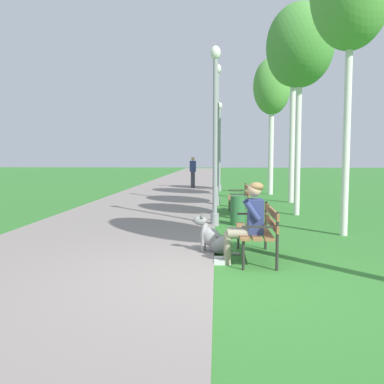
{
  "coord_description": "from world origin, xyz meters",
  "views": [
    {
      "loc": [
        -0.1,
        -5.38,
        1.62
      ],
      "look_at": [
        -0.62,
        3.2,
        0.9
      ],
      "focal_mm": 38.75,
      "sensor_mm": 36.0,
      "label": 1
    }
  ],
  "objects_px": {
    "lamp_post_mid": "(217,133)",
    "lamp_post_far": "(219,146)",
    "pedestrian_distant": "(193,172)",
    "park_bench_mid": "(240,196)",
    "birch_tree_fourth": "(294,48)",
    "person_seated_on_near_bench": "(248,219)",
    "litter_bin": "(238,210)",
    "dog_grey": "(214,239)",
    "lamp_post_near": "(215,134)",
    "park_bench_near": "(260,227)",
    "birch_tree_third": "(300,47)",
    "birch_tree_fifth": "(272,88)"
  },
  "relations": [
    {
      "from": "lamp_post_mid",
      "to": "lamp_post_far",
      "type": "relative_size",
      "value": 1.11
    },
    {
      "from": "pedestrian_distant",
      "to": "lamp_post_mid",
      "type": "bearing_deg",
      "value": -80.51
    },
    {
      "from": "park_bench_mid",
      "to": "pedestrian_distant",
      "type": "relative_size",
      "value": 0.91
    },
    {
      "from": "lamp_post_far",
      "to": "birch_tree_fourth",
      "type": "relative_size",
      "value": 0.62
    },
    {
      "from": "park_bench_mid",
      "to": "lamp_post_far",
      "type": "distance_m",
      "value": 8.17
    },
    {
      "from": "person_seated_on_near_bench",
      "to": "litter_bin",
      "type": "height_order",
      "value": "person_seated_on_near_bench"
    },
    {
      "from": "lamp_post_far",
      "to": "birch_tree_fourth",
      "type": "height_order",
      "value": "birch_tree_fourth"
    },
    {
      "from": "dog_grey",
      "to": "litter_bin",
      "type": "height_order",
      "value": "dog_grey"
    },
    {
      "from": "park_bench_mid",
      "to": "lamp_post_far",
      "type": "relative_size",
      "value": 0.36
    },
    {
      "from": "park_bench_mid",
      "to": "lamp_post_near",
      "type": "height_order",
      "value": "lamp_post_near"
    },
    {
      "from": "park_bench_near",
      "to": "lamp_post_mid",
      "type": "xyz_separation_m",
      "value": [
        -0.68,
        7.34,
        1.9
      ]
    },
    {
      "from": "park_bench_near",
      "to": "birch_tree_fourth",
      "type": "height_order",
      "value": "birch_tree_fourth"
    },
    {
      "from": "dog_grey",
      "to": "birch_tree_third",
      "type": "bearing_deg",
      "value": 64.85
    },
    {
      "from": "lamp_post_mid",
      "to": "birch_tree_fifth",
      "type": "xyz_separation_m",
      "value": [
        2.33,
        4.31,
        2.16
      ]
    },
    {
      "from": "park_bench_mid",
      "to": "person_seated_on_near_bench",
      "type": "relative_size",
      "value": 1.2
    },
    {
      "from": "park_bench_mid",
      "to": "birch_tree_fourth",
      "type": "xyz_separation_m",
      "value": [
        1.98,
        3.14,
        4.9
      ]
    },
    {
      "from": "dog_grey",
      "to": "birch_tree_fourth",
      "type": "height_order",
      "value": "birch_tree_fourth"
    },
    {
      "from": "lamp_post_near",
      "to": "birch_tree_third",
      "type": "relative_size",
      "value": 0.72
    },
    {
      "from": "dog_grey",
      "to": "birch_tree_fourth",
      "type": "relative_size",
      "value": 0.12
    },
    {
      "from": "person_seated_on_near_bench",
      "to": "lamp_post_far",
      "type": "distance_m",
      "value": 13.64
    },
    {
      "from": "park_bench_near",
      "to": "person_seated_on_near_bench",
      "type": "height_order",
      "value": "person_seated_on_near_bench"
    },
    {
      "from": "birch_tree_third",
      "to": "litter_bin",
      "type": "distance_m",
      "value": 4.97
    },
    {
      "from": "park_bench_near",
      "to": "litter_bin",
      "type": "relative_size",
      "value": 2.14
    },
    {
      "from": "pedestrian_distant",
      "to": "litter_bin",
      "type": "bearing_deg",
      "value": -81.34
    },
    {
      "from": "dog_grey",
      "to": "lamp_post_mid",
      "type": "distance_m",
      "value": 7.39
    },
    {
      "from": "lamp_post_near",
      "to": "lamp_post_mid",
      "type": "height_order",
      "value": "lamp_post_mid"
    },
    {
      "from": "lamp_post_near",
      "to": "lamp_post_mid",
      "type": "relative_size",
      "value": 0.89
    },
    {
      "from": "lamp_post_far",
      "to": "pedestrian_distant",
      "type": "bearing_deg",
      "value": 131.27
    },
    {
      "from": "birch_tree_fourth",
      "to": "pedestrian_distant",
      "type": "relative_size",
      "value": 4.14
    },
    {
      "from": "dog_grey",
      "to": "lamp_post_near",
      "type": "relative_size",
      "value": 0.2
    },
    {
      "from": "person_seated_on_near_bench",
      "to": "birch_tree_fifth",
      "type": "bearing_deg",
      "value": 81.13
    },
    {
      "from": "park_bench_mid",
      "to": "lamp_post_near",
      "type": "relative_size",
      "value": 0.36
    },
    {
      "from": "birch_tree_fourth",
      "to": "pedestrian_distant",
      "type": "bearing_deg",
      "value": 121.46
    },
    {
      "from": "dog_grey",
      "to": "lamp_post_near",
      "type": "bearing_deg",
      "value": 89.93
    },
    {
      "from": "park_bench_near",
      "to": "birch_tree_fifth",
      "type": "distance_m",
      "value": 12.45
    },
    {
      "from": "birch_tree_fourth",
      "to": "pedestrian_distant",
      "type": "distance_m",
      "value": 8.76
    },
    {
      "from": "person_seated_on_near_bench",
      "to": "pedestrian_distant",
      "type": "distance_m",
      "value": 15.2
    },
    {
      "from": "lamp_post_mid",
      "to": "pedestrian_distant",
      "type": "bearing_deg",
      "value": 99.49
    },
    {
      "from": "lamp_post_near",
      "to": "birch_tree_fourth",
      "type": "bearing_deg",
      "value": 62.67
    },
    {
      "from": "park_bench_mid",
      "to": "litter_bin",
      "type": "distance_m",
      "value": 1.95
    },
    {
      "from": "birch_tree_fourth",
      "to": "litter_bin",
      "type": "relative_size",
      "value": 9.76
    },
    {
      "from": "dog_grey",
      "to": "person_seated_on_near_bench",
      "type": "bearing_deg",
      "value": -47.62
    },
    {
      "from": "dog_grey",
      "to": "pedestrian_distant",
      "type": "xyz_separation_m",
      "value": [
        -1.19,
        14.52,
        0.58
      ]
    },
    {
      "from": "park_bench_near",
      "to": "birch_tree_third",
      "type": "bearing_deg",
      "value": 73.13
    },
    {
      "from": "person_seated_on_near_bench",
      "to": "birch_tree_fourth",
      "type": "distance_m",
      "value": 10.16
    },
    {
      "from": "litter_bin",
      "to": "park_bench_near",
      "type": "bearing_deg",
      "value": -86.96
    },
    {
      "from": "birch_tree_fifth",
      "to": "pedestrian_distant",
      "type": "bearing_deg",
      "value": 138.74
    },
    {
      "from": "dog_grey",
      "to": "lamp_post_far",
      "type": "bearing_deg",
      "value": 89.27
    },
    {
      "from": "lamp_post_near",
      "to": "lamp_post_far",
      "type": "height_order",
      "value": "lamp_post_far"
    },
    {
      "from": "park_bench_near",
      "to": "person_seated_on_near_bench",
      "type": "bearing_deg",
      "value": -123.92
    }
  ]
}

